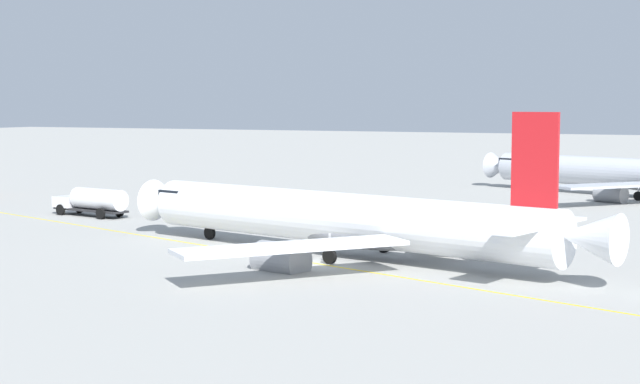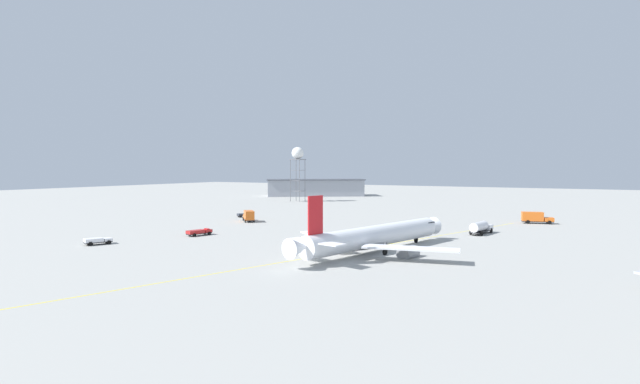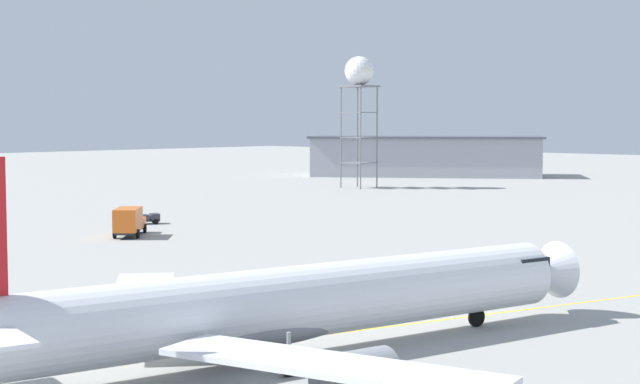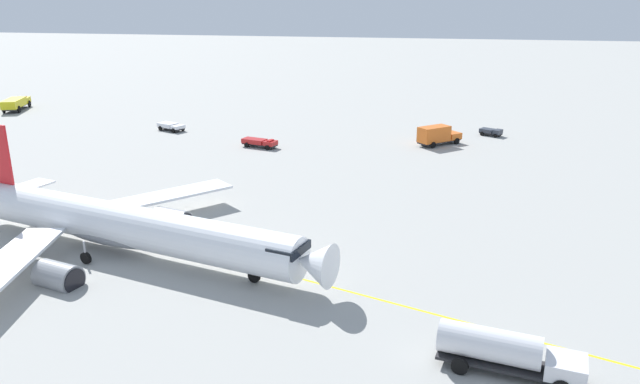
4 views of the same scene
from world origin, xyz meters
name	(u,v)px [view 1 (image 1 of 4)]	position (x,y,z in m)	size (l,w,h in m)	color
ground_plane	(314,264)	(0.00, 0.00, 0.00)	(600.00, 600.00, 0.00)	#9E9E99
airliner_main	(344,222)	(3.89, -0.63, 2.62)	(33.70, 41.81, 11.34)	white
fuel_tanker_truck	(93,201)	(16.06, 32.53, 1.58)	(3.94, 9.22, 2.87)	#232326
taxiway_centreline	(342,268)	(-0.61, -2.51, 0.00)	(40.83, 122.96, 0.01)	yellow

